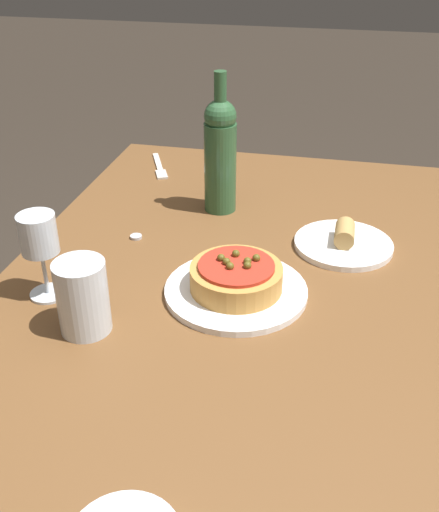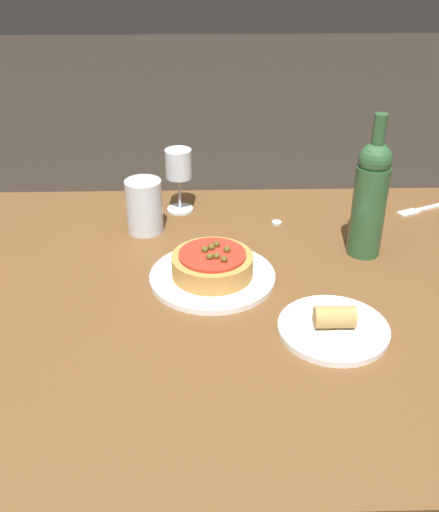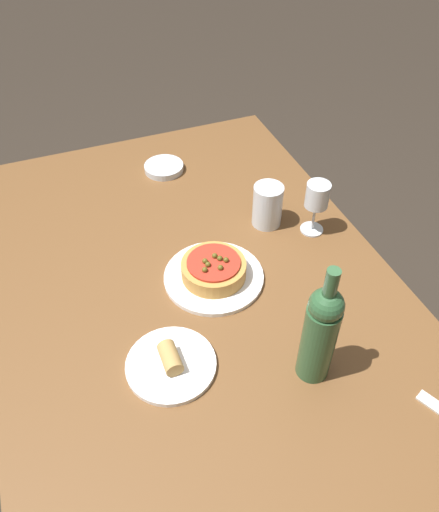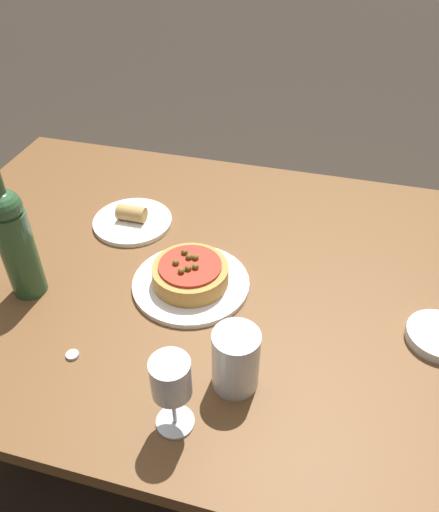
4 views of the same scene
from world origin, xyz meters
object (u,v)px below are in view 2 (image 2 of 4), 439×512
at_px(water_cup, 144,206).
at_px(side_plate, 334,327).
at_px(wine_glass, 179,167).
at_px(dining_table, 203,327).
at_px(wine_bottle, 370,196).
at_px(fork, 424,209).
at_px(bottle_cap, 277,223).
at_px(dinner_plate, 212,277).
at_px(pizza, 212,264).

xyz_separation_m(water_cup, side_plate, (-0.36, 0.39, -0.05)).
bearing_deg(wine_glass, dining_table, 98.37).
distance_m(wine_bottle, water_cup, 0.49).
height_order(fork, bottle_cap, bottle_cap).
bearing_deg(side_plate, fork, -123.28).
relative_size(dinner_plate, wine_glass, 1.61).
xyz_separation_m(wine_bottle, bottle_cap, (0.17, -0.14, -0.13)).
distance_m(dining_table, wine_glass, 0.42).
distance_m(wine_glass, fork, 0.61).
bearing_deg(dinner_plate, side_plate, 139.65).
bearing_deg(fork, bottle_cap, -13.80).
relative_size(dining_table, wine_bottle, 4.63).
height_order(wine_glass, bottle_cap, wine_glass).
bearing_deg(side_plate, dinner_plate, -40.35).
distance_m(pizza, fork, 0.61).
height_order(wine_glass, side_plate, wine_glass).
bearing_deg(dining_table, wine_glass, -81.63).
height_order(dinner_plate, fork, dinner_plate).
relative_size(wine_bottle, side_plate, 1.56).
bearing_deg(wine_bottle, wine_glass, -28.83).
bearing_deg(wine_glass, dinner_plate, 103.08).
relative_size(dinner_plate, side_plate, 1.29).
bearing_deg(dinner_plate, wine_bottle, -162.97).
height_order(dining_table, fork, fork).
distance_m(fork, bottle_cap, 0.37).
height_order(water_cup, side_plate, water_cup).
bearing_deg(pizza, wine_glass, -76.90).
relative_size(dining_table, pizza, 8.73).
bearing_deg(fork, water_cup, -16.37).
distance_m(dinner_plate, water_cup, 0.27).
xyz_separation_m(wine_bottle, fork, (-0.20, -0.20, -0.13)).
bearing_deg(wine_glass, water_cup, 54.03).
distance_m(wine_bottle, side_plate, 0.32).
height_order(dining_table, wine_bottle, wine_bottle).
bearing_deg(wine_glass, wine_bottle, 151.17).
relative_size(dining_table, wine_glass, 9.04).
xyz_separation_m(dining_table, wine_glass, (0.05, -0.37, 0.19)).
height_order(dining_table, side_plate, side_plate).
distance_m(dinner_plate, fork, 0.60).
xyz_separation_m(fork, side_plate, (0.32, 0.48, 0.01)).
height_order(wine_glass, wine_bottle, wine_bottle).
relative_size(dinner_plate, bottle_cap, 10.40).
height_order(dinner_plate, wine_bottle, wine_bottle).
distance_m(dinner_plate, pizza, 0.03).
bearing_deg(wine_bottle, side_plate, 67.07).
height_order(dining_table, water_cup, water_cup).
relative_size(fork, side_plate, 0.84).
xyz_separation_m(pizza, bottle_cap, (-0.15, -0.24, -0.03)).
xyz_separation_m(dinner_plate, wine_bottle, (-0.32, -0.10, 0.13)).
height_order(wine_bottle, side_plate, wine_bottle).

